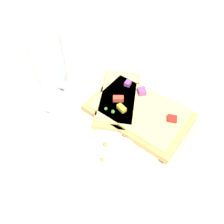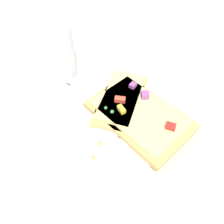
% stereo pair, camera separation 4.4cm
% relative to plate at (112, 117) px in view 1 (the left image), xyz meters
% --- Properties ---
extents(ground_plane, '(4.00, 4.00, 0.00)m').
position_rel_plate_xyz_m(ground_plane, '(0.00, 0.00, -0.01)').
color(ground_plane, '#BCB29E').
extents(plate, '(0.26, 0.26, 0.01)m').
position_rel_plate_xyz_m(plate, '(0.00, 0.00, 0.00)').
color(plate, white).
rests_on(plate, ground).
extents(fork, '(0.18, 0.12, 0.01)m').
position_rel_plate_xyz_m(fork, '(-0.04, -0.02, 0.01)').
color(fork, silver).
rests_on(fork, plate).
extents(knife, '(0.17, 0.12, 0.01)m').
position_rel_plate_xyz_m(knife, '(-0.04, 0.06, 0.01)').
color(knife, silver).
rests_on(knife, plate).
extents(pizza_slice_main, '(0.23, 0.24, 0.03)m').
position_rel_plate_xyz_m(pizza_slice_main, '(0.05, -0.01, 0.02)').
color(pizza_slice_main, tan).
rests_on(pizza_slice_main, plate).
extents(pizza_slice_corner, '(0.13, 0.18, 0.03)m').
position_rel_plate_xyz_m(pizza_slice_corner, '(0.02, 0.03, 0.02)').
color(pizza_slice_corner, tan).
rests_on(pizza_slice_corner, plate).
extents(crumb_scatter, '(0.06, 0.13, 0.01)m').
position_rel_plate_xyz_m(crumb_scatter, '(-0.01, -0.03, 0.01)').
color(crumb_scatter, tan).
rests_on(crumb_scatter, plate).
extents(drinking_glass, '(0.07, 0.07, 0.13)m').
position_rel_plate_xyz_m(drinking_glass, '(-0.12, 0.14, 0.06)').
color(drinking_glass, silver).
rests_on(drinking_glass, ground).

